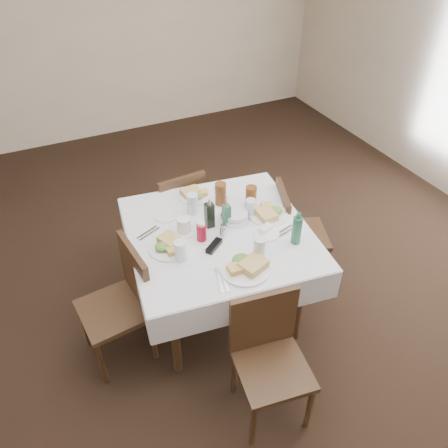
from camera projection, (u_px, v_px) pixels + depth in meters
name	position (u px, v px, depth m)	size (l,w,h in m)	color
ground_plane	(207.00, 334.00, 3.18)	(7.00, 7.00, 0.00)	black
room_shell	(199.00, 112.00, 2.12)	(6.04, 7.04, 2.80)	beige
dining_table	(219.00, 241.00, 2.96)	(1.33, 1.33, 0.76)	#322115
chair_north	(179.00, 209.00, 3.59)	(0.42, 0.42, 0.83)	#322115
chair_south	(268.00, 350.00, 2.50)	(0.45, 0.45, 0.84)	#322115
chair_east	(292.00, 229.00, 3.38)	(0.50, 0.50, 0.83)	#322115
chair_west	(124.00, 297.00, 2.79)	(0.45, 0.45, 0.87)	#322115
meal_north	(195.00, 194.00, 3.20)	(0.25, 0.25, 0.05)	white
meal_south	(246.00, 266.00, 2.60)	(0.30, 0.30, 0.07)	white
meal_east	(269.00, 213.00, 3.02)	(0.28, 0.28, 0.06)	white
meal_west	(168.00, 245.00, 2.75)	(0.26, 0.26, 0.06)	white
side_plate_a	(166.00, 216.00, 3.02)	(0.17, 0.17, 0.01)	white
side_plate_b	(266.00, 233.00, 2.87)	(0.17, 0.17, 0.01)	white
water_n	(193.00, 204.00, 3.02)	(0.08, 0.08, 0.15)	silver
water_s	(260.00, 248.00, 2.66)	(0.08, 0.08, 0.14)	silver
water_e	(251.00, 207.00, 3.00)	(0.07, 0.07, 0.13)	silver
water_w	(180.00, 251.00, 2.64)	(0.07, 0.07, 0.14)	silver
iced_tea_a	(221.00, 194.00, 3.10)	(0.08, 0.08, 0.17)	brown
iced_tea_b	(251.00, 197.00, 3.07)	(0.08, 0.08, 0.16)	brown
bread_basket	(235.00, 216.00, 2.98)	(0.20, 0.20, 0.07)	silver
oil_cruet_dark	(209.00, 214.00, 2.88)	(0.05, 0.05, 0.23)	black
oil_cruet_green	(226.00, 214.00, 2.90)	(0.05, 0.05, 0.20)	#225C3D
ketchup_bottle	(202.00, 232.00, 2.79)	(0.06, 0.06, 0.14)	#A30F21
salt_shaker	(223.00, 233.00, 2.83)	(0.03, 0.03, 0.07)	white
pepper_shaker	(223.00, 230.00, 2.85)	(0.03, 0.03, 0.08)	#3D2A1A
coffee_mug	(184.00, 226.00, 2.86)	(0.15, 0.15, 0.11)	white
sunglasses	(214.00, 246.00, 2.76)	(0.14, 0.12, 0.03)	black
green_bottle	(297.00, 230.00, 2.75)	(0.06, 0.06, 0.23)	#225C3D
sugar_caddy	(266.00, 229.00, 2.88)	(0.10, 0.08, 0.05)	white
cutlery_n	(221.00, 193.00, 3.25)	(0.05, 0.17, 0.01)	silver
cutlery_s	(222.00, 280.00, 2.54)	(0.09, 0.20, 0.01)	silver
cutlery_e	(284.00, 232.00, 2.88)	(0.19, 0.09, 0.01)	silver
cutlery_w	(149.00, 233.00, 2.88)	(0.18, 0.11, 0.01)	silver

